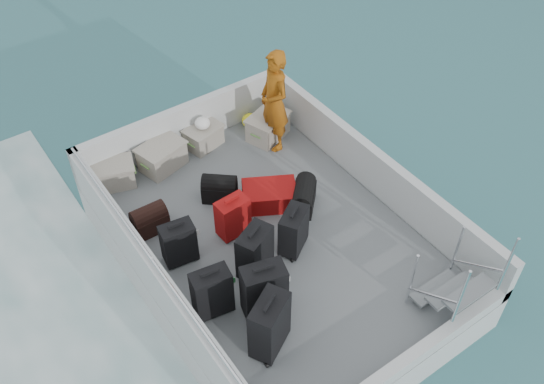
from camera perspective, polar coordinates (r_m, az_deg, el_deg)
The scene contains 22 objects.
ground at distance 8.71m, azimuth 0.18°, elevation -6.94°, with size 160.00×160.00×0.00m, color #16454F.
ferry_hull at distance 8.48m, azimuth 0.18°, elevation -5.69°, with size 3.60×5.00×0.60m, color silver.
deck at distance 8.24m, azimuth 0.19°, elevation -4.32°, with size 3.30×4.70×0.02m, color slate.
deck_fittings at distance 7.93m, azimuth 3.58°, elevation -2.84°, with size 3.60×5.00×0.90m.
suitcase_0 at distance 6.92m, azimuth -0.23°, elevation -12.47°, with size 0.52×0.29×0.80m, color black.
suitcase_1 at distance 7.27m, azimuth -5.66°, elevation -9.44°, with size 0.46×0.26×0.69m, color black.
suitcase_2 at distance 7.84m, azimuth -8.76°, elevation -4.82°, with size 0.43×0.26×0.62m, color black.
suitcase_3 at distance 7.20m, azimuth -0.76°, elevation -9.31°, with size 0.51×0.30×0.78m, color black.
suitcase_4 at distance 7.61m, azimuth -1.63°, elevation -5.72°, with size 0.48×0.28×0.71m, color black.
suitcase_5 at distance 8.09m, azimuth -3.70°, elevation -2.40°, with size 0.43×0.26×0.60m, color maroon.
suitcase_7 at distance 7.88m, azimuth 2.04°, elevation -3.71°, with size 0.46×0.26×0.65m, color black.
suitcase_8 at distance 8.57m, azimuth -0.24°, elevation -0.33°, with size 0.50×0.75×0.30m, color maroon.
duffel_0 at distance 8.38m, azimuth -11.40°, elevation -2.70°, with size 0.47×0.30×0.32m, color black, non-canonical shape.
duffel_1 at distance 8.66m, azimuth -4.95°, elevation 0.17°, with size 0.48×0.30×0.32m, color black, non-canonical shape.
duffel_2 at distance 8.53m, azimuth 2.99°, elevation -0.56°, with size 0.55×0.30×0.32m, color black, non-canonical shape.
crate_0 at distance 9.13m, azimuth -14.64°, elevation 1.55°, with size 0.57×0.40×0.35m, color #AAA194.
crate_1 at distance 9.25m, azimuth -10.29°, elevation 3.27°, with size 0.64×0.44×0.39m, color #AAA194.
crate_2 at distance 9.56m, azimuth -6.43°, elevation 5.13°, with size 0.54×0.37×0.32m, color #AAA194.
crate_3 at distance 9.66m, azimuth -0.38°, elevation 6.13°, with size 0.63×0.44×0.38m, color #AAA194.
yellow_bag at distance 9.93m, azimuth -2.08°, elevation 6.76°, with size 0.28×0.26×0.22m, color yellow.
white_bag at distance 9.40m, azimuth -6.55°, elevation 6.31°, with size 0.24×0.24×0.18m, color white.
passenger at distance 9.12m, azimuth 0.22°, elevation 8.53°, with size 0.61×0.40×1.66m, color orange.
Camera 1 is at (-3.13, -4.40, 6.84)m, focal length 40.00 mm.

